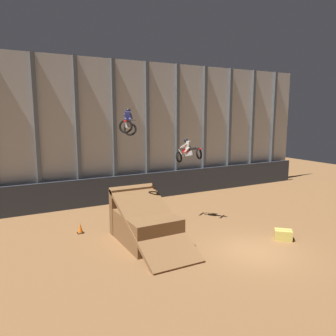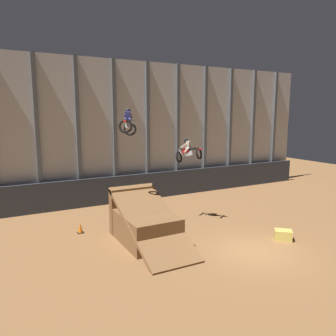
% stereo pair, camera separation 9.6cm
% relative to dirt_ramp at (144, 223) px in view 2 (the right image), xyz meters
% --- Properties ---
extents(ground_plane, '(60.00, 60.00, 0.00)m').
position_rel_dirt_ramp_xyz_m(ground_plane, '(4.16, -4.02, -0.93)').
color(ground_plane, brown).
extents(arena_back_wall, '(32.00, 0.40, 10.83)m').
position_rel_dirt_ramp_xyz_m(arena_back_wall, '(4.16, 8.60, 4.48)').
color(arena_back_wall, silver).
rests_on(arena_back_wall, ground_plane).
extents(lower_barrier, '(31.36, 0.20, 2.09)m').
position_rel_dirt_ramp_xyz_m(lower_barrier, '(4.16, 7.88, 0.11)').
color(lower_barrier, '#2D333D').
rests_on(lower_barrier, ground_plane).
extents(dirt_ramp, '(2.66, 5.75, 2.78)m').
position_rel_dirt_ramp_xyz_m(dirt_ramp, '(0.00, 0.00, 0.00)').
color(dirt_ramp, brown).
rests_on(dirt_ramp, ground_plane).
extents(rider_bike_left_air, '(1.46, 1.75, 1.55)m').
position_rel_dirt_ramp_xyz_m(rider_bike_left_air, '(-0.30, 1.30, 5.31)').
color(rider_bike_left_air, black).
extents(rider_bike_right_air, '(1.49, 1.77, 1.59)m').
position_rel_dirt_ramp_xyz_m(rider_bike_right_air, '(3.78, 1.62, 3.53)').
color(rider_bike_right_air, black).
extents(traffic_cone_near_ramp, '(0.36, 0.36, 0.58)m').
position_rel_dirt_ramp_xyz_m(traffic_cone_near_ramp, '(-2.80, 2.69, -0.65)').
color(traffic_cone_near_ramp, black).
rests_on(traffic_cone_near_ramp, ground_plane).
extents(hay_bale_trackside, '(1.07, 1.05, 0.57)m').
position_rel_dirt_ramp_xyz_m(hay_bale_trackside, '(6.64, -3.60, -0.65)').
color(hay_bale_trackside, '#CCB751').
rests_on(hay_bale_trackside, ground_plane).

